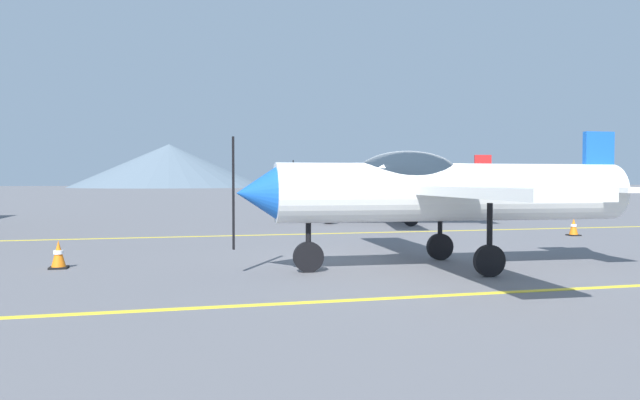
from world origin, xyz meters
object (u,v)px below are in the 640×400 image
object	(u,v)px
airplane_mid	(394,185)
traffic_cone_front	(58,255)
airplane_near	(438,190)
traffic_cone_side	(574,227)

from	to	relation	value
airplane_mid	traffic_cone_front	world-z (taller)	airplane_mid
airplane_near	traffic_cone_front	distance (m)	8.01
traffic_cone_side	airplane_near	bearing A→B (deg)	-143.24
traffic_cone_front	traffic_cone_side	world-z (taller)	same
traffic_cone_side	traffic_cone_front	bearing A→B (deg)	-166.12
airplane_mid	traffic_cone_side	size ratio (longest dim) A/B	16.31
airplane_near	traffic_cone_front	bearing A→B (deg)	166.30
airplane_near	airplane_mid	xyz separation A→B (m)	(3.60, 11.91, 0.00)
airplane_near	traffic_cone_side	world-z (taller)	airplane_near
airplane_near	traffic_cone_side	size ratio (longest dim) A/B	16.39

